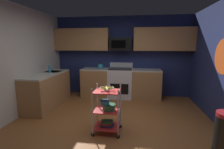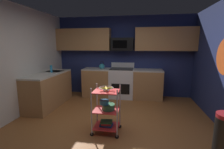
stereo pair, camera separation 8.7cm
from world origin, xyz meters
The scene contains 14 objects.
floor centered at (0.00, 0.00, -0.02)m, with size 4.40×4.80×0.04m, color #995B2D.
wall_back centered at (0.00, 2.43, 1.30)m, with size 4.52×0.06×2.60m, color navy.
wall_left centered at (-2.23, 0.00, 1.30)m, with size 0.06×4.80×2.60m, color silver.
counter_run centered at (-0.76, 1.65, 0.46)m, with size 3.46×2.25×0.92m.
oven_range centered at (-0.01, 2.10, 0.48)m, with size 0.76×0.65×1.10m.
upper_cabinets centered at (0.00, 2.23, 1.85)m, with size 4.40×0.33×0.70m.
microwave centered at (-0.01, 2.21, 1.70)m, with size 0.70×0.39×0.40m.
rolling_cart centered at (-0.04, -0.17, 0.45)m, with size 0.54×0.42×0.91m.
fruit_bowl centered at (-0.04, -0.17, 0.88)m, with size 0.27×0.27×0.07m.
mixing_bowl_large centered at (0.00, -0.17, 0.52)m, with size 0.25×0.25×0.11m.
mixing_bowl_small centered at (-0.07, -0.19, 0.62)m, with size 0.18×0.18×0.08m.
book_stack centered at (-0.04, -0.17, 0.18)m, with size 0.25×0.20×0.10m.
kettle centered at (-0.66, 2.10, 1.00)m, with size 0.21×0.18×0.26m.
dish_soap_bottle centered at (-1.87, 1.11, 1.02)m, with size 0.06×0.06×0.20m, color #2D8CBF.
Camera 2 is at (0.59, -3.11, 1.67)m, focal length 26.60 mm.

